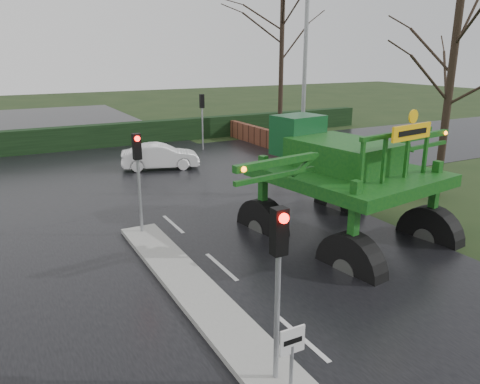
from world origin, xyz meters
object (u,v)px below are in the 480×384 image
street_light_right (300,53)px  white_sedan (161,169)px  traffic_signal_far (202,109)px  traffic_signal_near (279,259)px  keep_left_sign (292,350)px  traffic_signal_mid (138,162)px  crop_sprayer (349,180)px

street_light_right → white_sedan: (-5.78, 4.39, -5.99)m
traffic_signal_far → street_light_right: 8.86m
traffic_signal_near → keep_left_sign: bearing=-90.0°
keep_left_sign → traffic_signal_far: 22.93m
traffic_signal_far → street_light_right: size_ratio=0.35×
traffic_signal_far → white_sedan: (-4.08, -3.62, -2.59)m
keep_left_sign → traffic_signal_near: traffic_signal_near is taller
traffic_signal_near → traffic_signal_mid: (0.00, 8.50, 0.00)m
traffic_signal_far → white_sedan: traffic_signal_far is taller
traffic_signal_mid → street_light_right: 11.05m
keep_left_sign → crop_sprayer: size_ratio=0.14×
traffic_signal_far → street_light_right: bearing=101.9°
keep_left_sign → traffic_signal_near: size_ratio=0.38×
traffic_signal_mid → street_light_right: bearing=25.4°
traffic_signal_far → traffic_signal_mid: bearing=58.1°
traffic_signal_far → crop_sprayer: 17.96m
crop_sprayer → white_sedan: size_ratio=2.44×
crop_sprayer → keep_left_sign: bearing=-147.9°
traffic_signal_near → street_light_right: 16.46m
traffic_signal_near → white_sedan: bearing=77.9°
traffic_signal_near → crop_sprayer: 5.60m
traffic_signal_near → street_light_right: bearing=53.9°
traffic_signal_far → white_sedan: bearing=41.5°
traffic_signal_mid → traffic_signal_near: bearing=-90.0°
white_sedan → traffic_signal_far: bearing=-32.1°
keep_left_sign → traffic_signal_mid: (0.00, 8.99, 1.53)m
street_light_right → white_sedan: 9.41m
traffic_signal_near → crop_sprayer: bearing=36.9°
traffic_signal_near → traffic_signal_far: 22.42m
white_sedan → crop_sprayer: bearing=-160.6°
traffic_signal_near → white_sedan: (3.72, 17.40, -2.59)m
traffic_signal_near → white_sedan: size_ratio=0.87×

